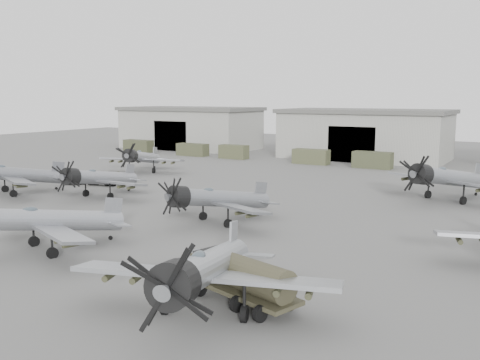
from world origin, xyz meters
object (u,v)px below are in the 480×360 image
Objects in this scene: aircraft_near_2 at (203,271)px; aircraft_far_1 at (445,178)px; aircraft_mid_1 at (96,178)px; tug_trailer at (86,181)px; aircraft_far_0 at (141,157)px; aircraft_mid_0 at (7,174)px; ground_crew at (119,179)px; aircraft_near_1 at (39,221)px; aircraft_mid_2 at (214,199)px; fuel_tanker at (243,277)px.

aircraft_far_1 is at bearing 65.65° from aircraft_near_2.
aircraft_mid_1 is at bearing 126.79° from aircraft_near_2.
aircraft_far_0 is at bearing 82.69° from tug_trailer.
aircraft_mid_0 is 2.01× the size of tug_trailer.
ground_crew is (-31.37, 27.11, -1.55)m from aircraft_near_2.
aircraft_near_2 is at bearing -72.76° from aircraft_far_1.
aircraft_near_2 is 52.73m from aircraft_far_0.
aircraft_far_0 is (-20.61, 34.04, -0.02)m from aircraft_near_1.
aircraft_near_2 is 1.14× the size of aircraft_mid_1.
aircraft_mid_1 is (-11.76, 16.81, -0.09)m from aircraft_near_1.
aircraft_near_2 reaches higher than aircraft_mid_0.
aircraft_mid_1 is (-28.18, 20.31, -0.29)m from aircraft_near_2.
aircraft_mid_2 is 6.42× the size of ground_crew.
aircraft_mid_1 is 9.81m from tug_trailer.
fuel_tanker reaches higher than ground_crew.
aircraft_near_2 is at bearing -0.67° from aircraft_mid_0.
tug_trailer is (-7.75, 5.75, -1.72)m from aircraft_mid_1.
aircraft_mid_2 is 26.92m from tug_trailer.
aircraft_mid_2 is 33.46m from aircraft_far_0.
aircraft_far_1 is (20.99, 34.22, 0.24)m from aircraft_near_1.
aircraft_near_2 is at bearing -38.10° from aircraft_mid_2.
aircraft_mid_1 is 0.97× the size of aircraft_far_0.
aircraft_mid_0 reaches higher than tug_trailer.
aircraft_near_1 is 0.92× the size of aircraft_far_1.
ground_crew reaches higher than tug_trailer.
ground_crew is (6.98, 10.46, -1.39)m from aircraft_mid_0.
ground_crew is at bearing 114.11° from aircraft_mid_1.
aircraft_mid_1 reaches higher than tug_trailer.
aircraft_mid_0 is 10.80m from aircraft_mid_1.
aircraft_mid_2 is (17.52, -3.36, 0.00)m from aircraft_mid_1.
aircraft_mid_1 is at bearing -171.15° from aircraft_mid_2.
aircraft_near_1 is 40.15m from aircraft_far_1.
fuel_tanker is (39.01, -13.88, -0.86)m from aircraft_mid_0.
ground_crew is at bearing 121.73° from aircraft_near_2.
aircraft_mid_0 reaches higher than fuel_tanker.
aircraft_far_1 reaches higher than ground_crew.
aircraft_near_1 is 25.57m from aircraft_mid_0.
aircraft_far_0 is at bearing -155.60° from aircraft_far_1.
aircraft_near_1 is 1.04× the size of aircraft_mid_1.
fuel_tanker is (0.66, 2.77, -1.02)m from aircraft_near_2.
aircraft_near_1 is at bearing -131.34° from ground_crew.
fuel_tanker is 43.39m from tug_trailer.
aircraft_mid_0 is 6.74× the size of ground_crew.
aircraft_far_1 is 1.96× the size of fuel_tanker.
aircraft_near_2 is 1.01× the size of aircraft_far_1.
aircraft_mid_2 is 1.91× the size of tug_trailer.
aircraft_far_1 reaches higher than aircraft_near_2.
aircraft_mid_0 is 47.81m from aircraft_far_1.
aircraft_mid_1 is 1.73× the size of fuel_tanker.
aircraft_mid_0 is 1.81× the size of fuel_tanker.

